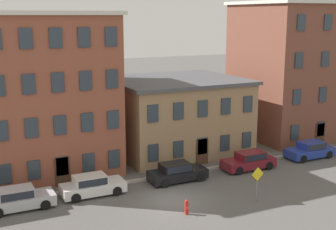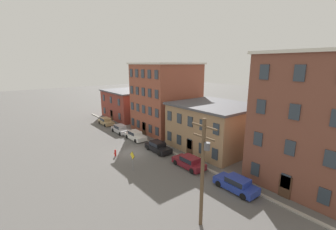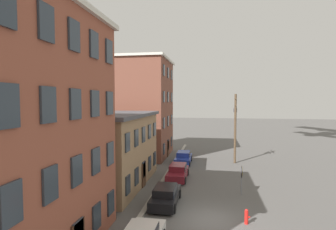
{
  "view_description": "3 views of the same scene",
  "coord_description": "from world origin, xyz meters",
  "px_view_note": "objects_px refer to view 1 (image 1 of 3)",
  "views": [
    {
      "loc": [
        -13.25,
        -26.53,
        12.29
      ],
      "look_at": [
        1.18,
        3.14,
        5.2
      ],
      "focal_mm": 50.0,
      "sensor_mm": 36.0,
      "label": 1
    },
    {
      "loc": [
        26.85,
        -14.47,
        12.38
      ],
      "look_at": [
        1.94,
        5.13,
        5.12
      ],
      "focal_mm": 24.0,
      "sensor_mm": 36.0,
      "label": 2
    },
    {
      "loc": [
        -17.0,
        -0.23,
        7.83
      ],
      "look_at": [
        1.5,
        2.98,
        6.78
      ],
      "focal_mm": 28.0,
      "sensor_mm": 36.0,
      "label": 3
    }
  ],
  "objects_px": {
    "caution_sign": "(257,178)",
    "car_silver": "(18,198)",
    "fire_hydrant": "(187,207)",
    "car_white": "(92,185)",
    "car_maroon": "(249,160)",
    "car_black": "(177,172)",
    "car_blue": "(310,149)"
  },
  "relations": [
    {
      "from": "car_blue",
      "to": "fire_hydrant",
      "type": "distance_m",
      "value": 16.41
    },
    {
      "from": "caution_sign",
      "to": "fire_hydrant",
      "type": "relative_size",
      "value": 2.56
    },
    {
      "from": "car_blue",
      "to": "caution_sign",
      "type": "xyz_separation_m",
      "value": [
        -10.15,
        -5.97,
        0.89
      ]
    },
    {
      "from": "car_white",
      "to": "car_blue",
      "type": "distance_m",
      "value": 19.75
    },
    {
      "from": "car_silver",
      "to": "car_black",
      "type": "distance_m",
      "value": 11.53
    },
    {
      "from": "car_white",
      "to": "fire_hydrant",
      "type": "bearing_deg",
      "value": -52.39
    },
    {
      "from": "car_maroon",
      "to": "caution_sign",
      "type": "relative_size",
      "value": 1.79
    },
    {
      "from": "car_white",
      "to": "car_black",
      "type": "distance_m",
      "value": 6.56
    },
    {
      "from": "car_white",
      "to": "car_maroon",
      "type": "bearing_deg",
      "value": -0.55
    },
    {
      "from": "car_maroon",
      "to": "caution_sign",
      "type": "distance_m",
      "value": 6.84
    },
    {
      "from": "car_white",
      "to": "car_maroon",
      "type": "distance_m",
      "value": 13.12
    },
    {
      "from": "car_silver",
      "to": "car_maroon",
      "type": "height_order",
      "value": "same"
    },
    {
      "from": "fire_hydrant",
      "to": "car_black",
      "type": "bearing_deg",
      "value": 68.91
    },
    {
      "from": "car_silver",
      "to": "caution_sign",
      "type": "height_order",
      "value": "caution_sign"
    },
    {
      "from": "car_silver",
      "to": "car_maroon",
      "type": "distance_m",
      "value": 18.09
    },
    {
      "from": "car_maroon",
      "to": "car_white",
      "type": "bearing_deg",
      "value": 179.45
    },
    {
      "from": "car_white",
      "to": "caution_sign",
      "type": "relative_size",
      "value": 1.79
    },
    {
      "from": "car_white",
      "to": "car_blue",
      "type": "xyz_separation_m",
      "value": [
        19.75,
        0.05,
        0.0
      ]
    },
    {
      "from": "car_white",
      "to": "fire_hydrant",
      "type": "xyz_separation_m",
      "value": [
        4.39,
        -5.7,
        -0.27
      ]
    },
    {
      "from": "car_silver",
      "to": "fire_hydrant",
      "type": "xyz_separation_m",
      "value": [
        9.36,
        -5.45,
        -0.27
      ]
    },
    {
      "from": "caution_sign",
      "to": "car_silver",
      "type": "bearing_deg",
      "value": 158.76
    },
    {
      "from": "car_silver",
      "to": "car_maroon",
      "type": "relative_size",
      "value": 1.0
    },
    {
      "from": "fire_hydrant",
      "to": "caution_sign",
      "type": "bearing_deg",
      "value": -2.41
    },
    {
      "from": "fire_hydrant",
      "to": "car_silver",
      "type": "bearing_deg",
      "value": 149.81
    },
    {
      "from": "car_silver",
      "to": "fire_hydrant",
      "type": "distance_m",
      "value": 10.83
    },
    {
      "from": "car_white",
      "to": "car_blue",
      "type": "height_order",
      "value": "same"
    },
    {
      "from": "car_silver",
      "to": "car_white",
      "type": "relative_size",
      "value": 1.0
    },
    {
      "from": "car_silver",
      "to": "car_blue",
      "type": "relative_size",
      "value": 1.0
    },
    {
      "from": "car_maroon",
      "to": "fire_hydrant",
      "type": "xyz_separation_m",
      "value": [
        -8.73,
        -5.57,
        -0.27
      ]
    },
    {
      "from": "car_black",
      "to": "caution_sign",
      "type": "bearing_deg",
      "value": -62.41
    },
    {
      "from": "car_white",
      "to": "car_black",
      "type": "height_order",
      "value": "same"
    },
    {
      "from": "car_black",
      "to": "car_blue",
      "type": "xyz_separation_m",
      "value": [
        13.2,
        0.14,
        0.0
      ]
    }
  ]
}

